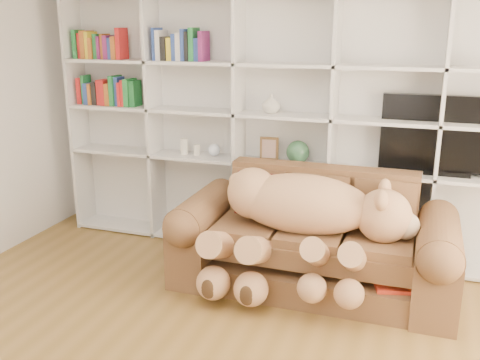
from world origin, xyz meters
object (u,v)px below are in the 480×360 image
at_px(sofa, 313,245).
at_px(teddy_bear, 301,218).
at_px(gift_box, 394,297).
at_px(tv, 450,136).

bearing_deg(sofa, teddy_bear, -110.40).
height_order(sofa, teddy_bear, teddy_bear).
distance_m(teddy_bear, gift_box, 0.91).
distance_m(sofa, teddy_bear, 0.35).
bearing_deg(gift_box, teddy_bear, 175.00).
distance_m(sofa, tv, 1.47).
distance_m(sofa, gift_box, 0.76).
height_order(teddy_bear, tv, tv).
relative_size(teddy_bear, gift_box, 5.04).
bearing_deg(tv, gift_box, -108.36).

